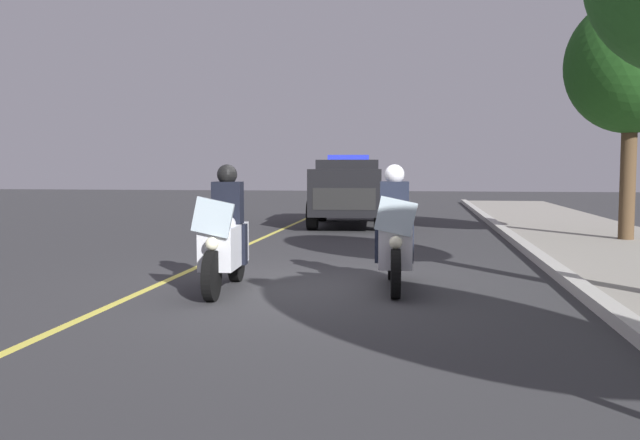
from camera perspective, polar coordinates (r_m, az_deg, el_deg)
The scene contains 7 objects.
ground_plane at distance 9.53m, azimuth -0.51°, elevation -5.67°, with size 80.00×80.00×0.00m, color #333335.
curb_strip at distance 9.65m, azimuth 21.13°, elevation -5.39°, with size 48.00×0.24×0.15m, color #B7B5AD.
lane_stripe_center at distance 10.12m, azimuth -13.19°, elevation -5.17°, with size 48.00×0.12×0.01m, color #E0D14C.
police_motorcycle_lead_left at distance 9.26m, azimuth -8.04°, elevation -1.64°, with size 2.14×0.61×1.72m.
police_motorcycle_lead_right at distance 9.40m, azimuth 6.30°, elevation -1.53°, with size 2.14×0.61×1.72m.
police_suv at distance 19.68m, azimuth 2.39°, elevation 2.65°, with size 5.01×2.32×2.05m.
tree_far_back at distance 16.45m, azimuth 24.84°, elevation 11.71°, with size 2.83×2.83×5.29m.
Camera 1 is at (9.27, 1.45, 1.67)m, focal length 37.88 mm.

